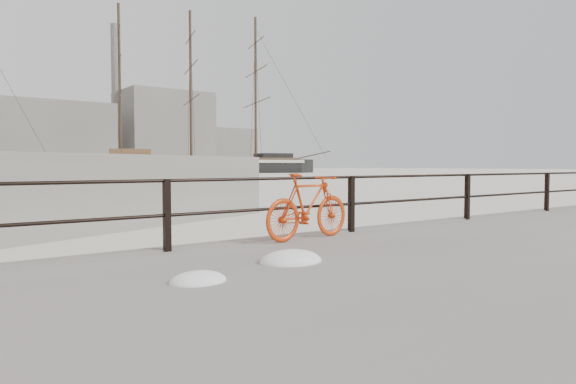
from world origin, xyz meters
TOP-DOWN VIEW (x-y plane):
  - ground at (0.00, 0.00)m, footprint 400.00×400.00m
  - guardrail at (0.00, -0.15)m, footprint 28.00×0.10m
  - bicycle at (-4.70, -0.42)m, footprint 1.79×0.43m
  - barque_black at (34.58, 84.20)m, footprint 60.14×34.48m
  - industrial_west at (20.00, 140.00)m, footprint 32.00×18.00m
  - industrial_mid at (55.00, 145.00)m, footprint 26.00×20.00m
  - industrial_east at (78.00, 150.00)m, footprint 20.00×16.00m
  - smokestack at (42.00, 150.00)m, footprint 2.80×2.80m

SIDE VIEW (x-z plane):
  - ground at x=0.00m, z-range 0.00..0.00m
  - barque_black at x=34.58m, z-range -16.27..16.27m
  - guardrail at x=0.00m, z-range 0.35..1.35m
  - bicycle at x=-4.70m, z-range 0.35..1.42m
  - industrial_east at x=78.00m, z-range 0.00..14.00m
  - industrial_west at x=20.00m, z-range 0.00..18.00m
  - industrial_mid at x=55.00m, z-range 0.00..24.00m
  - smokestack at x=42.00m, z-range 0.00..44.00m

